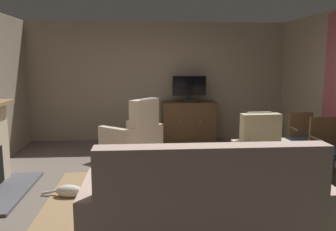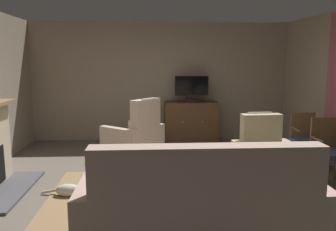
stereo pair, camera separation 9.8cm
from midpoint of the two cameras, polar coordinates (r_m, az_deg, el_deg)
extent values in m
cube|color=#665B51|center=(5.07, -0.49, -11.60)|extent=(6.25, 6.45, 0.04)
cube|color=gray|center=(7.73, -2.04, 5.61)|extent=(6.25, 0.10, 2.61)
cube|color=#A34C56|center=(6.23, 25.38, 5.11)|extent=(0.10, 0.44, 2.19)
cube|color=#8E704C|center=(4.64, -2.99, -13.30)|extent=(2.72, 2.15, 0.01)
cube|color=#4C4C51|center=(5.24, -25.35, -11.33)|extent=(0.50, 1.51, 0.04)
cube|color=#352315|center=(7.62, 3.05, -4.13)|extent=(1.09, 0.42, 0.06)
cube|color=#4C331E|center=(7.54, 3.07, -1.06)|extent=(1.15, 0.48, 0.89)
sphere|color=tan|center=(7.26, 1.71, -1.10)|extent=(0.03, 0.03, 0.03)
sphere|color=tan|center=(7.32, 4.95, -1.05)|extent=(0.03, 0.03, 0.03)
cube|color=black|center=(7.42, 3.15, 2.47)|extent=(0.26, 0.20, 0.06)
cylinder|color=black|center=(7.42, 3.16, 3.01)|extent=(0.04, 0.04, 0.08)
cube|color=black|center=(7.39, 3.18, 4.94)|extent=(0.72, 0.05, 0.42)
cube|color=black|center=(7.36, 3.21, 4.93)|extent=(0.68, 0.01, 0.38)
cube|color=#4C331E|center=(4.29, 0.44, -9.59)|extent=(0.91, 0.62, 0.03)
cylinder|color=#4C331E|center=(4.65, 4.86, -10.82)|extent=(0.04, 0.04, 0.38)
cylinder|color=#4C331E|center=(4.55, -4.96, -11.27)|extent=(0.04, 0.04, 0.38)
cylinder|color=#4C331E|center=(4.22, 6.29, -12.97)|extent=(0.04, 0.04, 0.38)
cylinder|color=#4C331E|center=(4.11, -4.62, -13.56)|extent=(0.04, 0.04, 0.38)
cube|color=black|center=(4.21, -1.50, -9.61)|extent=(0.17, 0.05, 0.02)
cube|color=silver|center=(4.23, -0.84, -9.65)|extent=(0.31, 0.23, 0.01)
cube|color=#BC9E8E|center=(3.45, 5.05, -17.57)|extent=(1.94, 0.91, 0.45)
cube|color=#BC9E8E|center=(2.91, 6.38, -11.06)|extent=(1.94, 0.20, 0.64)
cube|color=#BC9E8E|center=(3.40, -13.28, -16.14)|extent=(0.15, 0.91, 0.67)
cube|color=#BC9E8E|center=(3.71, 21.72, -14.35)|extent=(0.15, 0.91, 0.67)
cube|color=#A84C51|center=(3.18, 5.34, -13.09)|extent=(0.36, 0.13, 0.36)
cube|color=tan|center=(5.00, 15.88, -9.44)|extent=(0.63, 0.94, 0.42)
cube|color=tan|center=(5.20, 14.52, -2.92)|extent=(0.58, 0.21, 0.59)
cube|color=tan|center=(5.12, 19.56, -8.01)|extent=(0.18, 0.91, 0.62)
cube|color=tan|center=(4.85, 12.08, -8.65)|extent=(0.18, 0.91, 0.62)
cube|color=white|center=(5.22, 14.31, -0.69)|extent=(0.37, 0.04, 0.24)
cube|color=#C6B29E|center=(6.41, -6.50, -5.13)|extent=(1.02, 0.99, 0.41)
cube|color=#C6B29E|center=(6.10, -4.38, -0.53)|extent=(0.53, 0.59, 0.69)
cube|color=#C6B29E|center=(6.12, -8.85, -4.90)|extent=(0.71, 0.61, 0.61)
cube|color=#C6B29E|center=(6.66, -4.37, -3.66)|extent=(0.71, 0.61, 0.61)
cube|color=white|center=(6.02, -3.89, 1.72)|extent=(0.26, 0.31, 0.24)
cube|color=#42567A|center=(5.48, 24.61, -5.72)|extent=(0.45, 0.45, 0.08)
cube|color=brown|center=(5.60, 23.75, -2.74)|extent=(0.41, 0.04, 0.50)
cylinder|color=brown|center=(5.29, 23.64, -8.93)|extent=(0.04, 0.04, 0.41)
cylinder|color=brown|center=(5.61, 21.73, -7.78)|extent=(0.04, 0.04, 0.41)
cylinder|color=brown|center=(5.80, 25.17, -7.48)|extent=(0.04, 0.04, 0.41)
cylinder|color=brown|center=(5.33, 22.87, -3.56)|extent=(0.04, 0.36, 0.03)
cube|color=#42567A|center=(6.10, 21.33, -4.06)|extent=(0.47, 0.50, 0.08)
cube|color=brown|center=(6.25, 20.68, -1.56)|extent=(0.40, 0.06, 0.46)
cylinder|color=brown|center=(5.90, 20.25, -6.89)|extent=(0.04, 0.04, 0.41)
cylinder|color=brown|center=(6.05, 23.64, -6.70)|extent=(0.04, 0.04, 0.41)
cylinder|color=brown|center=(6.28, 18.84, -5.86)|extent=(0.04, 0.04, 0.41)
cylinder|color=brown|center=(6.42, 22.06, -5.72)|extent=(0.04, 0.04, 0.41)
cylinder|color=brown|center=(6.14, 23.18, -1.99)|extent=(0.05, 0.39, 0.03)
cylinder|color=brown|center=(5.98, 19.67, -2.06)|extent=(0.05, 0.39, 0.03)
ellipsoid|color=beige|center=(4.80, -16.64, -11.90)|extent=(0.36, 0.21, 0.17)
sphere|color=beige|center=(4.73, -14.13, -11.80)|extent=(0.12, 0.12, 0.12)
cone|color=beige|center=(4.74, -14.04, -11.00)|extent=(0.04, 0.04, 0.04)
cone|color=beige|center=(4.68, -14.28, -11.28)|extent=(0.04, 0.04, 0.04)
cylinder|color=beige|center=(4.94, -19.53, -11.85)|extent=(0.23, 0.06, 0.08)
camera|label=1|loc=(0.05, -90.56, -0.09)|focal=36.82mm
camera|label=2|loc=(0.05, 89.44, 0.09)|focal=36.82mm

